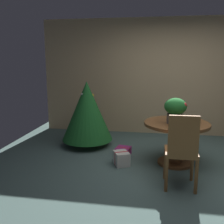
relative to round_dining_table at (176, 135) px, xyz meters
The scene contains 8 objects.
ground_plane 0.61m from the round_dining_table, 81.98° to the right, with size 6.60×6.60×0.00m, color #4C6660.
back_wall_panel 2.00m from the round_dining_table, 88.36° to the left, with size 6.00×0.10×2.60m, color tan.
round_dining_table is the anchor object (origin of this frame).
flower_vase 0.45m from the round_dining_table, 115.92° to the right, with size 0.35×0.35×0.40m.
wooden_chair_near 0.86m from the round_dining_table, 90.00° to the right, with size 0.42×0.42×1.02m.
holiday_tree 1.81m from the round_dining_table, 157.69° to the left, with size 0.99×0.99×1.28m.
gift_box_purple 1.01m from the round_dining_table, 164.91° to the left, with size 0.29×0.30×0.15m.
gift_box_cream 0.96m from the round_dining_table, 167.74° to the right, with size 0.31×0.34×0.22m.
Camera 1 is at (-0.43, -3.73, 1.67)m, focal length 41.10 mm.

